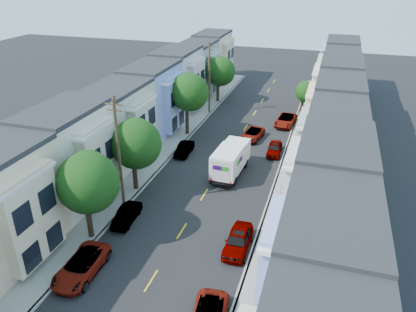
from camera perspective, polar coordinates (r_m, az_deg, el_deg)
ground at (r=33.80m, az=-3.70°, el=-10.49°), size 160.00×160.00×0.00m
road_slab at (r=46.12m, az=2.89°, el=0.07°), size 12.00×70.00×0.02m
curb_left at (r=47.79m, az=-4.14°, el=1.08°), size 0.30×70.00×0.15m
curb_right at (r=45.15m, az=10.34°, el=-0.84°), size 0.30×70.00×0.15m
sidewalk_left at (r=48.25m, az=-5.58°, el=1.27°), size 2.60×70.00×0.15m
sidewalk_right at (r=45.05m, az=11.97°, el=-1.06°), size 2.60×70.00×0.15m
centerline at (r=46.12m, az=2.89°, el=0.06°), size 0.12×70.00×0.01m
townhouse_row_left at (r=49.78m, az=-9.62°, el=1.71°), size 5.00×70.00×8.50m
townhouse_row_right at (r=45.00m, az=16.76°, el=-1.77°), size 5.00×70.00×8.50m
tree_b at (r=31.55m, az=-16.66°, el=-3.63°), size 4.70×4.70×7.41m
tree_c at (r=37.65m, az=-10.21°, el=1.69°), size 4.70×4.70×7.23m
tree_d at (r=49.88m, az=-2.74°, el=8.93°), size 4.70×4.70×7.94m
tree_e at (r=62.93m, az=1.69°, el=11.80°), size 4.47×4.47×7.10m
tree_far_r at (r=57.91m, az=13.56°, el=8.70°), size 2.91×2.91×5.20m
utility_pole_near at (r=35.16m, az=-12.42°, el=0.21°), size 1.60×0.26×10.00m
utility_pole_far at (r=57.75m, az=0.19°, el=10.86°), size 1.60×0.26×10.00m
fedex_truck at (r=41.41m, az=3.20°, el=-0.44°), size 2.47×6.41×3.07m
lead_sedan at (r=50.44m, az=6.26°, el=3.05°), size 2.71×4.81×1.27m
parked_left_b at (r=30.64m, az=-17.38°, el=-14.57°), size 2.50×5.17×1.42m
parked_left_c at (r=35.14m, az=-11.37°, el=-8.19°), size 1.57×3.85×1.26m
parked_left_d at (r=46.19m, az=-3.35°, el=0.97°), size 1.55×3.91×1.28m
parked_right_b at (r=31.55m, az=4.24°, el=-11.78°), size 1.82×4.70×1.52m
parked_right_c at (r=46.79m, az=9.34°, el=1.02°), size 1.71×4.12×1.32m
parked_right_d at (r=55.49m, az=10.86°, el=4.95°), size 2.75×5.24×1.41m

